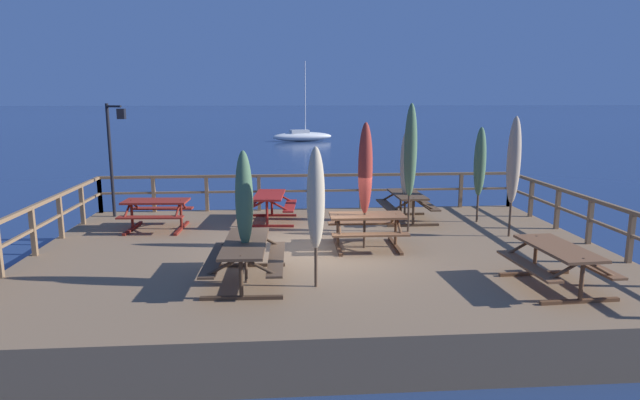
{
  "coord_description": "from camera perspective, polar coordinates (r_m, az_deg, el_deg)",
  "views": [
    {
      "loc": [
        -0.95,
        -11.63,
        4.22
      ],
      "look_at": [
        0.0,
        0.68,
        1.88
      ],
      "focal_mm": 30.23,
      "sensor_mm": 36.0,
      "label": 1
    }
  ],
  "objects": [
    {
      "name": "picnic_table_front_right",
      "position": [
        10.48,
        23.85,
        -5.64
      ],
      "size": [
        1.5,
        1.9,
        0.78
      ],
      "color": "brown",
      "rests_on": "wooden_deck"
    },
    {
      "name": "patio_umbrella_tall_back_right",
      "position": [
        11.95,
        4.82,
        3.28
      ],
      "size": [
        0.32,
        0.32,
        2.83
      ],
      "color": "#4C3828",
      "rests_on": "wooden_deck"
    },
    {
      "name": "railing_side_right",
      "position": [
        13.91,
        26.73,
        -1.26
      ],
      "size": [
        0.1,
        8.93,
        1.09
      ],
      "color": "brown",
      "rests_on": "wooden_deck"
    },
    {
      "name": "picnic_table_front_left",
      "position": [
        14.47,
        -16.96,
        -0.87
      ],
      "size": [
        1.7,
        1.49,
        0.78
      ],
      "color": "maroon",
      "rests_on": "wooden_deck"
    },
    {
      "name": "railing_side_left",
      "position": [
        13.04,
        -28.17,
        -2.13
      ],
      "size": [
        0.1,
        8.93,
        1.09
      ],
      "color": "brown",
      "rests_on": "wooden_deck"
    },
    {
      "name": "patio_umbrella_short_front",
      "position": [
        15.13,
        16.57,
        3.86
      ],
      "size": [
        0.32,
        0.32,
        2.59
      ],
      "color": "#4C3828",
      "rests_on": "wooden_deck"
    },
    {
      "name": "lamp_post_hooked",
      "position": [
        16.1,
        -20.95,
        5.65
      ],
      "size": [
        0.61,
        0.44,
        3.2
      ],
      "color": "black",
      "rests_on": "wooden_deck"
    },
    {
      "name": "patio_umbrella_short_back",
      "position": [
        14.87,
        9.1,
        3.79
      ],
      "size": [
        0.32,
        0.32,
        2.49
      ],
      "color": "#4C3828",
      "rests_on": "wooden_deck"
    },
    {
      "name": "patio_umbrella_tall_mid_right",
      "position": [
        13.57,
        9.56,
        5.13
      ],
      "size": [
        0.32,
        0.32,
        3.23
      ],
      "color": "#4C3828",
      "rests_on": "wooden_deck"
    },
    {
      "name": "picnic_table_back_right",
      "position": [
        15.03,
        9.19,
        -0.1
      ],
      "size": [
        1.43,
        1.76,
        0.78
      ],
      "color": "brown",
      "rests_on": "wooden_deck"
    },
    {
      "name": "wooden_deck",
      "position": [
        12.27,
        0.25,
        -7.22
      ],
      "size": [
        12.74,
        9.13,
        0.88
      ],
      "primitive_type": "cube",
      "color": "#846647",
      "rests_on": "ground"
    },
    {
      "name": "patio_umbrella_tall_front",
      "position": [
        9.74,
        -8.03,
        0.02
      ],
      "size": [
        0.32,
        0.32,
        2.45
      ],
      "color": "#4C3828",
      "rests_on": "wooden_deck"
    },
    {
      "name": "picnic_table_mid_centre",
      "position": [
        14.78,
        -5.38,
        -0.2
      ],
      "size": [
        1.54,
        1.79,
        0.78
      ],
      "color": "maroon",
      "rests_on": "wooden_deck"
    },
    {
      "name": "railing_waterside_far",
      "position": [
        16.29,
        -1.01,
        1.53
      ],
      "size": [
        12.54,
        0.1,
        1.09
      ],
      "color": "brown",
      "rests_on": "wooden_deck"
    },
    {
      "name": "ground_plane",
      "position": [
        12.41,
        0.25,
        -9.15
      ],
      "size": [
        600.0,
        600.0,
        0.0
      ],
      "primitive_type": "plane",
      "color": "navy"
    },
    {
      "name": "picnic_table_back_left",
      "position": [
        10.0,
        -7.89,
        -5.49
      ],
      "size": [
        1.46,
        2.22,
        0.78
      ],
      "color": "brown",
      "rests_on": "wooden_deck"
    },
    {
      "name": "patio_umbrella_short_mid",
      "position": [
        9.41,
        -0.45,
        0.11
      ],
      "size": [
        0.32,
        0.32,
        2.53
      ],
      "color": "#4C3828",
      "rests_on": "wooden_deck"
    },
    {
      "name": "sailboat_distant",
      "position": [
        53.79,
        -1.9,
        6.79
      ],
      "size": [
        6.22,
        2.9,
        7.72
      ],
      "color": "white",
      "rests_on": "ground"
    },
    {
      "name": "patio_umbrella_tall_mid_left",
      "position": [
        13.74,
        19.83,
        3.91
      ],
      "size": [
        0.32,
        0.32,
        2.93
      ],
      "color": "#4C3828",
      "rests_on": "wooden_deck"
    },
    {
      "name": "picnic_table_mid_right",
      "position": [
        12.21,
        5.0,
        -2.53
      ],
      "size": [
        1.7,
        1.42,
        0.78
      ],
      "color": "brown",
      "rests_on": "wooden_deck"
    }
  ]
}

